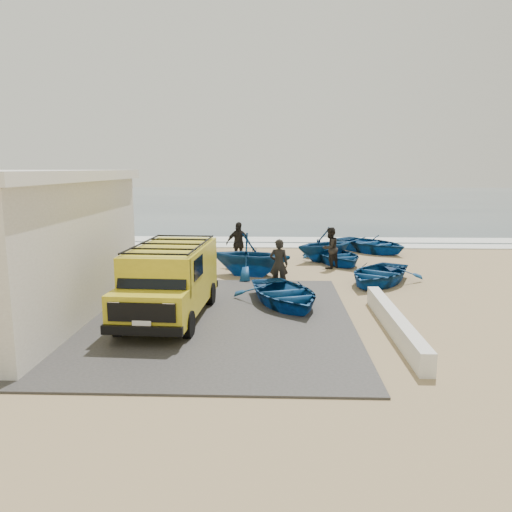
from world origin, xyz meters
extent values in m
plane|color=tan|center=(0.00, 0.00, 0.00)|extent=(160.00, 160.00, 0.00)
cube|color=#3E3B38|center=(-2.00, -2.00, 0.03)|extent=(12.00, 10.00, 0.05)
cube|color=#385166|center=(0.00, 56.00, 0.00)|extent=(180.00, 88.00, 0.01)
cube|color=white|center=(0.00, 12.00, 0.03)|extent=(180.00, 1.60, 0.06)
cube|color=white|center=(0.00, 14.50, 0.02)|extent=(180.00, 2.20, 0.04)
cube|color=black|center=(-3.55, -0.50, 2.60)|extent=(0.08, 0.70, 0.90)
cube|color=silver|center=(5.00, -3.00, 0.28)|extent=(0.35, 6.00, 0.55)
cube|color=gold|center=(-1.26, -1.51, 1.22)|extent=(2.19, 4.16, 1.72)
cube|color=gold|center=(-1.40, -4.00, 0.83)|extent=(2.02, 1.04, 0.94)
cube|color=black|center=(-1.37, -3.51, 1.66)|extent=(1.83, 0.45, 0.75)
cube|color=black|center=(-1.42, -4.49, 0.94)|extent=(1.68, 0.17, 0.47)
cube|color=black|center=(-1.42, -4.52, 0.49)|extent=(2.02, 0.25, 0.23)
cube|color=black|center=(-1.27, -1.56, 2.16)|extent=(2.07, 3.84, 0.06)
cylinder|color=black|center=(-2.30, -3.54, 0.36)|extent=(0.27, 0.74, 0.73)
cylinder|color=black|center=(-2.13, -0.32, 0.36)|extent=(0.27, 0.74, 0.73)
cylinder|color=black|center=(-0.45, -3.63, 0.36)|extent=(0.27, 0.74, 0.73)
cylinder|color=black|center=(-0.28, -0.42, 0.36)|extent=(0.27, 0.74, 0.73)
imported|color=navy|center=(2.10, -0.41, 0.39)|extent=(3.83, 4.48, 0.78)
imported|color=navy|center=(5.75, 2.82, 0.39)|extent=(4.31, 4.67, 0.79)
imported|color=navy|center=(0.80, 4.12, 0.88)|extent=(3.94, 3.62, 1.75)
imported|color=navy|center=(4.70, 6.83, 0.37)|extent=(3.47, 4.16, 0.74)
imported|color=navy|center=(4.18, 7.53, 0.80)|extent=(3.99, 3.86, 1.61)
imported|color=navy|center=(6.87, 10.19, 0.44)|extent=(4.99, 5.17, 0.87)
imported|color=black|center=(1.94, 1.79, 0.93)|extent=(0.71, 0.50, 1.85)
imported|color=black|center=(4.22, 5.71, 0.91)|extent=(1.11, 1.12, 1.82)
imported|color=black|center=(0.14, 6.35, 0.99)|extent=(1.25, 0.92, 1.97)
camera|label=1|loc=(1.75, -15.97, 4.36)|focal=35.00mm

